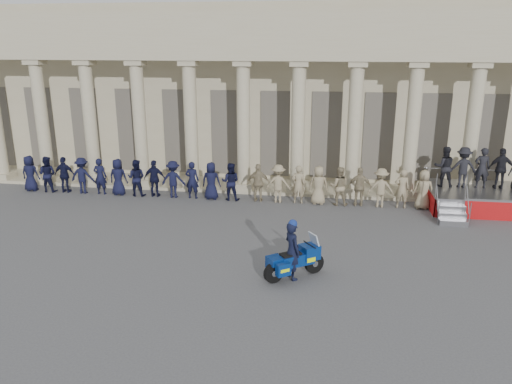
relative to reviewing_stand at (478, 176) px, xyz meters
name	(u,v)px	position (x,y,z in m)	size (l,w,h in m)	color
ground	(241,260)	(-9.33, -7.03, -1.48)	(90.00, 90.00, 0.00)	#464649
building	(284,87)	(-9.33, 7.71, 3.04)	(40.00, 12.50, 9.00)	tan
officer_rank	(213,181)	(-11.86, -0.50, -0.59)	(19.64, 0.67, 1.78)	black
reviewing_stand	(478,176)	(0.00, 0.00, 0.00)	(4.42, 4.19, 2.71)	gray
motorcycle	(295,260)	(-7.42, -8.07, -0.89)	(1.82, 1.52, 1.38)	black
rider	(292,250)	(-7.52, -8.14, -0.51)	(0.76, 0.82, 1.96)	black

